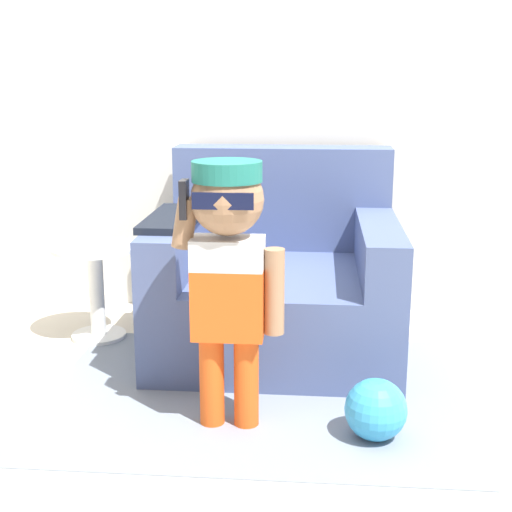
# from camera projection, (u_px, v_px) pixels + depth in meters

# --- Properties ---
(ground_plane) EXTENTS (10.00, 10.00, 0.00)m
(ground_plane) POSITION_uv_depth(u_px,v_px,m) (218.00, 366.00, 3.10)
(ground_plane) COLOR beige
(wall_back) EXTENTS (10.00, 0.05, 2.60)m
(wall_back) POSITION_uv_depth(u_px,v_px,m) (238.00, 61.00, 3.61)
(wall_back) COLOR silver
(wall_back) RESTS_ON ground_plane
(armchair) EXTENTS (1.09, 1.05, 0.89)m
(armchair) POSITION_uv_depth(u_px,v_px,m) (277.00, 279.00, 3.31)
(armchair) COLOR #475684
(armchair) RESTS_ON ground_plane
(person_child) EXTENTS (0.39, 0.29, 0.95)m
(person_child) POSITION_uv_depth(u_px,v_px,m) (228.00, 254.00, 2.43)
(person_child) COLOR #E05119
(person_child) RESTS_ON ground_plane
(side_table) EXTENTS (0.40, 0.40, 0.45)m
(side_table) POSITION_uv_depth(u_px,v_px,m) (96.00, 283.00, 3.37)
(side_table) COLOR white
(side_table) RESTS_ON ground_plane
(rug) EXTENTS (1.61, 1.24, 0.01)m
(rug) POSITION_uv_depth(u_px,v_px,m) (253.00, 393.00, 2.82)
(rug) COLOR gray
(rug) RESTS_ON ground_plane
(toy_ball) EXTENTS (0.22, 0.22, 0.22)m
(toy_ball) POSITION_uv_depth(u_px,v_px,m) (376.00, 410.00, 2.45)
(toy_ball) COLOR #3399D1
(toy_ball) RESTS_ON ground_plane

